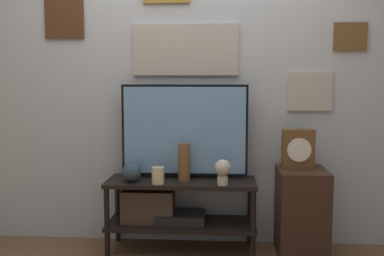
# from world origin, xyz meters

# --- Properties ---
(wall_back) EXTENTS (6.40, 0.08, 2.70)m
(wall_back) POSITION_xyz_m (-0.00, 0.49, 1.36)
(wall_back) COLOR #B2BCC6
(wall_back) RESTS_ON ground_plane
(media_console) EXTENTS (1.12, 0.40, 0.55)m
(media_console) POSITION_xyz_m (-0.09, 0.24, 0.34)
(media_console) COLOR black
(media_console) RESTS_ON ground_plane
(television) EXTENTS (0.96, 0.05, 0.72)m
(television) POSITION_xyz_m (0.02, 0.33, 0.92)
(television) COLOR black
(television) RESTS_ON media_console
(vase_round_glass) EXTENTS (0.14, 0.14, 0.14)m
(vase_round_glass) POSITION_xyz_m (-0.36, 0.17, 0.62)
(vase_round_glass) COLOR #2D4251
(vase_round_glass) RESTS_ON media_console
(vase_tall_ceramic) EXTENTS (0.09, 0.09, 0.28)m
(vase_tall_ceramic) POSITION_xyz_m (0.03, 0.22, 0.69)
(vase_tall_ceramic) COLOR brown
(vase_tall_ceramic) RESTS_ON media_console
(candle_jar) EXTENTS (0.09, 0.09, 0.12)m
(candle_jar) POSITION_xyz_m (-0.16, 0.11, 0.61)
(candle_jar) COLOR beige
(candle_jar) RESTS_ON media_console
(decorative_bust) EXTENTS (0.12, 0.12, 0.19)m
(decorative_bust) POSITION_xyz_m (0.31, 0.10, 0.66)
(decorative_bust) COLOR beige
(decorative_bust) RESTS_ON media_console
(side_table) EXTENTS (0.35, 0.44, 0.65)m
(side_table) POSITION_xyz_m (0.90, 0.22, 0.32)
(side_table) COLOR #382319
(side_table) RESTS_ON ground_plane
(mantel_clock) EXTENTS (0.23, 0.11, 0.29)m
(mantel_clock) POSITION_xyz_m (0.87, 0.25, 0.79)
(mantel_clock) COLOR brown
(mantel_clock) RESTS_ON side_table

